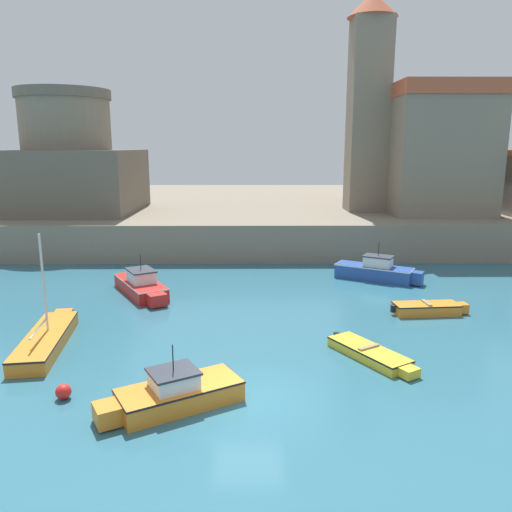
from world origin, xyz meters
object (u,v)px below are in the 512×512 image
at_px(motorboat_blue_1, 376,271).
at_px(sailboat_orange_2, 47,338).
at_px(motorboat_orange_3, 175,393).
at_px(church, 415,143).
at_px(dinghy_orange_5, 428,308).
at_px(dinghy_yellow_4, 370,353).
at_px(mooring_buoy, 63,392).
at_px(motorboat_red_0, 141,285).
at_px(fortress, 69,168).

height_order(motorboat_blue_1, sailboat_orange_2, sailboat_orange_2).
distance_m(motorboat_orange_3, church, 37.35).
distance_m(motorboat_orange_3, dinghy_orange_5, 14.95).
height_order(dinghy_yellow_4, mooring_buoy, mooring_buoy).
height_order(motorboat_blue_1, mooring_buoy, motorboat_blue_1).
height_order(motorboat_red_0, mooring_buoy, motorboat_red_0).
relative_size(sailboat_orange_2, church, 0.37).
distance_m(sailboat_orange_2, fortress, 26.23).
bearing_deg(dinghy_orange_5, mooring_buoy, -150.58).
height_order(motorboat_red_0, motorboat_blue_1, motorboat_blue_1).
distance_m(sailboat_orange_2, church, 36.85).
bearing_deg(sailboat_orange_2, church, 47.99).
distance_m(dinghy_orange_5, fortress, 33.00).
xyz_separation_m(dinghy_yellow_4, dinghy_orange_5, (4.29, 5.54, 0.08)).
height_order(motorboat_red_0, dinghy_yellow_4, motorboat_red_0).
bearing_deg(mooring_buoy, fortress, 108.43).
bearing_deg(sailboat_orange_2, motorboat_orange_3, -39.31).
relative_size(motorboat_blue_1, church, 0.30).
bearing_deg(motorboat_blue_1, sailboat_orange_2, -147.22).
height_order(sailboat_orange_2, dinghy_orange_5, sailboat_orange_2).
bearing_deg(dinghy_orange_5, motorboat_blue_1, 98.69).
relative_size(mooring_buoy, church, 0.03).
height_order(motorboat_red_0, church, church).
height_order(motorboat_blue_1, fortress, fortress).
relative_size(motorboat_blue_1, dinghy_yellow_4, 1.30).
height_order(motorboat_blue_1, dinghy_yellow_4, motorboat_blue_1).
relative_size(dinghy_orange_5, mooring_buoy, 7.61).
bearing_deg(motorboat_red_0, dinghy_orange_5, -13.21).
relative_size(motorboat_red_0, sailboat_orange_2, 0.85).
xyz_separation_m(dinghy_yellow_4, fortress, (-20.98, 25.79, 6.46)).
distance_m(mooring_buoy, church, 38.96).
height_order(motorboat_red_0, fortress, fortress).
distance_m(motorboat_red_0, motorboat_orange_3, 13.56).
height_order(motorboat_blue_1, church, church).
xyz_separation_m(dinghy_yellow_4, church, (10.28, 28.04, 8.59)).
distance_m(motorboat_blue_1, dinghy_yellow_4, 12.75).
bearing_deg(dinghy_yellow_4, sailboat_orange_2, 174.20).
distance_m(sailboat_orange_2, mooring_buoy, 5.24).
height_order(motorboat_red_0, motorboat_orange_3, motorboat_red_0).
xyz_separation_m(motorboat_red_0, sailboat_orange_2, (-2.41, -7.81, -0.18)).
relative_size(motorboat_red_0, dinghy_yellow_4, 1.36).
bearing_deg(motorboat_red_0, motorboat_orange_3, -73.23).
xyz_separation_m(dinghy_orange_5, church, (5.99, 22.50, 8.51)).
bearing_deg(motorboat_orange_3, dinghy_yellow_4, 27.11).
distance_m(motorboat_orange_3, mooring_buoy, 3.94).
relative_size(motorboat_blue_1, dinghy_orange_5, 1.33).
xyz_separation_m(motorboat_red_0, motorboat_orange_3, (3.91, -12.99, -0.07)).
distance_m(sailboat_orange_2, dinghy_yellow_4, 13.80).
distance_m(motorboat_red_0, mooring_buoy, 12.46).
distance_m(motorboat_blue_1, church, 19.07).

